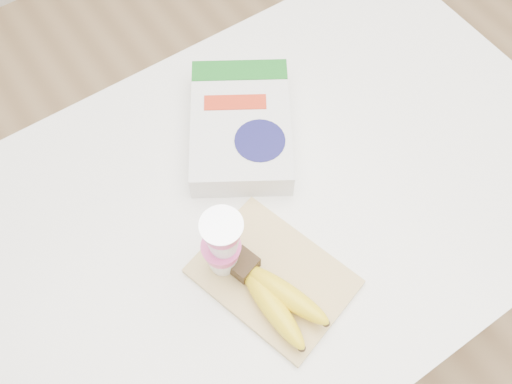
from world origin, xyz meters
TOP-DOWN VIEW (x-y plane):
  - room at (0.00, 0.00)m, footprint 4.00×4.00m
  - table at (0.00, 0.00)m, footprint 1.29×0.86m
  - cutting_board at (-0.11, -0.14)m, footprint 0.27×0.32m
  - bananas at (-0.13, -0.18)m, footprint 0.11×0.21m
  - yogurt_stack at (-0.17, -0.07)m, footprint 0.08×0.07m
  - cereal_box at (0.02, 0.16)m, footprint 0.33×0.36m

SIDE VIEW (x-z plane):
  - table at x=0.00m, z-range 0.00..0.97m
  - cutting_board at x=-0.11m, z-range 0.97..0.98m
  - cereal_box at x=0.02m, z-range 0.97..1.04m
  - bananas at x=-0.13m, z-range 0.98..1.04m
  - yogurt_stack at x=-0.17m, z-range 0.99..1.16m
  - room at x=0.00m, z-range -0.65..3.35m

